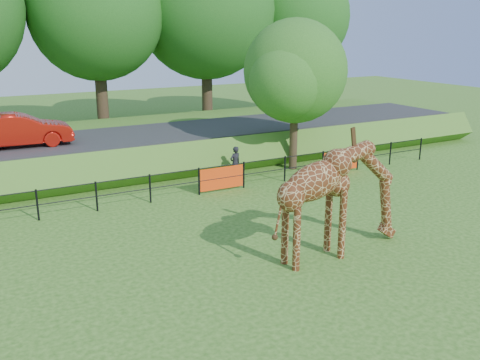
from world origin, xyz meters
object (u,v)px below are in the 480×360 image
Objects in this scene: giraffe at (340,200)px; car_red at (19,130)px; tree_east at (297,75)px; visitor at (235,163)px.

car_red is (-6.89, 12.88, 0.50)m from giraffe.
giraffe is at bearing -116.85° from tree_east.
car_red reaches higher than visitor.
giraffe is at bearing -148.88° from car_red.
tree_east reaches higher than giraffe.
visitor is (7.96, -4.60, -1.40)m from car_red.
visitor is at bearing 79.42° from giraffe.
car_red is at bearing 114.89° from giraffe.
visitor is (1.06, 8.28, -0.90)m from giraffe.
giraffe reaches higher than car_red.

